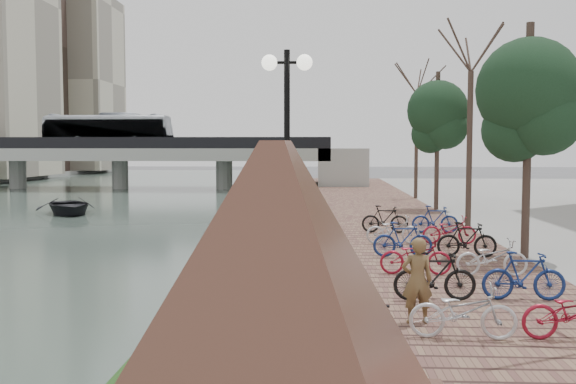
# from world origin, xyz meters

# --- Properties ---
(river_water) EXTENTS (30.00, 130.00, 0.02)m
(river_water) POSITION_xyz_m (-15.00, 25.00, 0.01)
(river_water) COLOR #43534B
(river_water) RESTS_ON ground
(promenade) EXTENTS (8.00, 75.00, 0.50)m
(promenade) POSITION_xyz_m (4.00, 17.50, 0.25)
(promenade) COLOR brown
(promenade) RESTS_ON ground
(hedge) EXTENTS (1.10, 56.00, 0.60)m
(hedge) POSITION_xyz_m (0.60, 20.00, 0.80)
(hedge) COLOR #1D3814
(hedge) RESTS_ON promenade
(chain_fence) EXTENTS (0.10, 14.10, 0.70)m
(chain_fence) POSITION_xyz_m (1.40, 2.00, 0.85)
(chain_fence) COLOR black
(chain_fence) RESTS_ON promenade
(granite_monument) EXTENTS (5.93, 5.93, 3.16)m
(granite_monument) POSITION_xyz_m (1.89, -3.16, 2.10)
(granite_monument) COLOR #4D2D21
(granite_monument) RESTS_ON promenade
(lamppost) EXTENTS (1.02, 0.32, 5.03)m
(lamppost) POSITION_xyz_m (1.62, 3.77, 4.11)
(lamppost) COLOR black
(lamppost) RESTS_ON promenade
(motorcycle) EXTENTS (0.91, 1.61, 0.96)m
(motorcycle) POSITION_xyz_m (2.83, -0.96, 0.98)
(motorcycle) COLOR black
(motorcycle) RESTS_ON promenade
(pedestrian) EXTENTS (0.58, 0.41, 1.52)m
(pedestrian) POSITION_xyz_m (4.00, 2.12, 1.26)
(pedestrian) COLOR brown
(pedestrian) RESTS_ON promenade
(bicycle_parking) EXTENTS (2.40, 14.69, 1.00)m
(bicycle_parking) POSITION_xyz_m (5.50, 7.56, 0.97)
(bicycle_parking) COLOR silver
(bicycle_parking) RESTS_ON promenade
(street_trees) EXTENTS (3.20, 37.12, 6.80)m
(street_trees) POSITION_xyz_m (8.00, 12.68, 3.69)
(street_trees) COLOR #36261F
(street_trees) RESTS_ON promenade
(bridge) EXTENTS (36.00, 10.77, 6.50)m
(bridge) POSITION_xyz_m (-15.19, 45.00, 3.37)
(bridge) COLOR #9F9F9A
(bridge) RESTS_ON ground
(boat) EXTENTS (4.84, 5.33, 0.91)m
(boat) POSITION_xyz_m (-11.21, 24.35, 0.47)
(boat) COLOR black
(boat) RESTS_ON river_water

